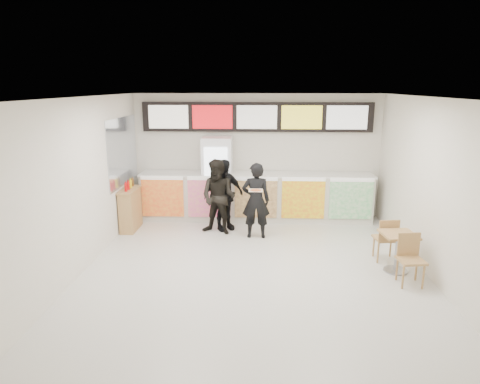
# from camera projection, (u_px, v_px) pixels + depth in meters

# --- Properties ---
(floor) EXTENTS (7.00, 7.00, 0.00)m
(floor) POSITION_uv_depth(u_px,v_px,m) (254.00, 273.00, 7.49)
(floor) COLOR beige
(floor) RESTS_ON ground
(ceiling) EXTENTS (7.00, 7.00, 0.00)m
(ceiling) POSITION_uv_depth(u_px,v_px,m) (255.00, 98.00, 6.76)
(ceiling) COLOR white
(ceiling) RESTS_ON wall_back
(wall_back) EXTENTS (6.00, 0.00, 6.00)m
(wall_back) POSITION_uv_depth(u_px,v_px,m) (257.00, 156.00, 10.51)
(wall_back) COLOR silver
(wall_back) RESTS_ON floor
(wall_left) EXTENTS (0.00, 7.00, 7.00)m
(wall_left) POSITION_uv_depth(u_px,v_px,m) (78.00, 188.00, 7.26)
(wall_left) COLOR silver
(wall_left) RESTS_ON floor
(wall_right) EXTENTS (0.00, 7.00, 7.00)m
(wall_right) POSITION_uv_depth(u_px,v_px,m) (438.00, 192.00, 6.98)
(wall_right) COLOR silver
(wall_right) RESTS_ON floor
(service_counter) EXTENTS (5.56, 0.77, 1.14)m
(service_counter) POSITION_uv_depth(u_px,v_px,m) (256.00, 196.00, 10.35)
(service_counter) COLOR silver
(service_counter) RESTS_ON floor
(menu_board) EXTENTS (5.50, 0.14, 0.70)m
(menu_board) POSITION_uv_depth(u_px,v_px,m) (257.00, 117.00, 10.20)
(menu_board) COLOR black
(menu_board) RESTS_ON wall_back
(drinks_fridge) EXTENTS (0.70, 0.67, 2.00)m
(drinks_fridge) POSITION_uv_depth(u_px,v_px,m) (217.00, 179.00, 10.30)
(drinks_fridge) COLOR white
(drinks_fridge) RESTS_ON floor
(mirror_panel) EXTENTS (0.01, 2.00, 1.50)m
(mirror_panel) POSITION_uv_depth(u_px,v_px,m) (123.00, 151.00, 9.57)
(mirror_panel) COLOR #B2B7BF
(mirror_panel) RESTS_ON wall_left
(customer_main) EXTENTS (0.61, 0.41, 1.63)m
(customer_main) POSITION_uv_depth(u_px,v_px,m) (256.00, 201.00, 9.05)
(customer_main) COLOR black
(customer_main) RESTS_ON floor
(customer_left) EXTENTS (0.95, 0.83, 1.65)m
(customer_left) POSITION_uv_depth(u_px,v_px,m) (219.00, 197.00, 9.29)
(customer_left) COLOR black
(customer_left) RESTS_ON floor
(customer_mid) EXTENTS (1.01, 0.83, 1.61)m
(customer_mid) POSITION_uv_depth(u_px,v_px,m) (224.00, 195.00, 9.54)
(customer_mid) COLOR black
(customer_mid) RESTS_ON floor
(pizza_slice) EXTENTS (0.36, 0.36, 0.02)m
(pizza_slice) POSITION_uv_depth(u_px,v_px,m) (256.00, 190.00, 8.53)
(pizza_slice) COLOR beige
(pizza_slice) RESTS_ON customer_main
(cafe_table) EXTENTS (0.63, 1.47, 0.84)m
(cafe_table) POSITION_uv_depth(u_px,v_px,m) (398.00, 245.00, 7.43)
(cafe_table) COLOR tan
(cafe_table) RESTS_ON floor
(condiment_ledge) EXTENTS (0.34, 0.84, 1.12)m
(condiment_ledge) POSITION_uv_depth(u_px,v_px,m) (130.00, 209.00, 9.63)
(condiment_ledge) COLOR tan
(condiment_ledge) RESTS_ON floor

